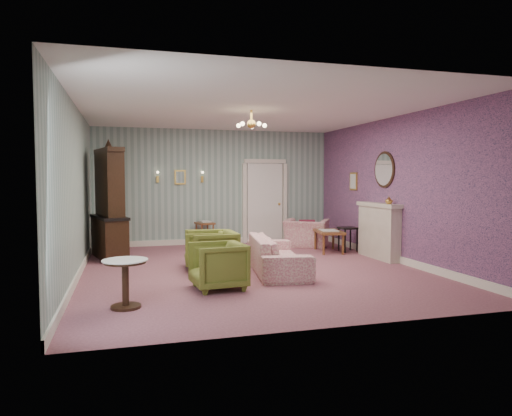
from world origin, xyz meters
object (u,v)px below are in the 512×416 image
object	(u,v)px
sofa_chintz	(277,248)
pedestal_table	(125,284)
olive_chair_c	(206,247)
fireplace	(379,231)
olive_chair_b	(213,250)
side_table_black	(348,239)
dresser	(109,200)
olive_chair_a	(218,263)
coffee_table	(329,241)
wingback_chair	(306,228)

from	to	relation	value
sofa_chintz	pedestal_table	distance (m)	3.12
olive_chair_c	fireplace	bearing A→B (deg)	97.37
olive_chair_b	fireplace	bearing A→B (deg)	97.99
sofa_chintz	olive_chair_c	bearing A→B (deg)	67.40
sofa_chintz	side_table_black	size ratio (longest dim) A/B	3.85
sofa_chintz	pedestal_table	bearing A→B (deg)	131.19
sofa_chintz	dresser	distance (m)	3.83
olive_chair_b	olive_chair_c	size ratio (longest dim) A/B	1.06
fireplace	dresser	bearing A→B (deg)	163.84
olive_chair_a	coffee_table	xyz separation A→B (m)	(3.10, 2.82, -0.14)
olive_chair_b	wingback_chair	distance (m)	3.78
fireplace	pedestal_table	xyz separation A→B (m)	(-5.09, -2.45, -0.26)
olive_chair_a	fireplace	xyz separation A→B (m)	(3.75, 1.75, 0.19)
olive_chair_c	dresser	world-z (taller)	dresser
olive_chair_b	fireplace	xyz separation A→B (m)	(3.61, 0.55, 0.17)
side_table_black	wingback_chair	bearing A→B (deg)	120.82
olive_chair_b	fireplace	distance (m)	3.65
pedestal_table	dresser	bearing A→B (deg)	94.64
wingback_chair	side_table_black	world-z (taller)	wingback_chair
olive_chair_a	wingback_chair	bearing A→B (deg)	136.68
olive_chair_a	dresser	distance (m)	3.81
olive_chair_b	dresser	xyz separation A→B (m)	(-1.81, 2.12, 0.80)
fireplace	side_table_black	bearing A→B (deg)	102.12
olive_chair_a	olive_chair_b	world-z (taller)	olive_chair_b
olive_chair_a	side_table_black	xyz separation A→B (m)	(3.54, 2.73, -0.11)
wingback_chair	side_table_black	distance (m)	1.19
olive_chair_a	coffee_table	bearing A→B (deg)	127.00
coffee_table	pedestal_table	distance (m)	5.67
dresser	sofa_chintz	bearing A→B (deg)	-53.15
pedestal_table	olive_chair_b	bearing A→B (deg)	52.13
olive_chair_b	sofa_chintz	distance (m)	1.15
olive_chair_a	olive_chair_c	size ratio (longest dim) A/B	1.00
olive_chair_b	wingback_chair	world-z (taller)	wingback_chair
olive_chair_a	olive_chair_b	bearing A→B (deg)	168.18
wingback_chair	dresser	size ratio (longest dim) A/B	0.42
olive_chair_c	wingback_chair	distance (m)	3.50
olive_chair_a	sofa_chintz	distance (m)	1.62
olive_chair_c	coffee_table	xyz separation A→B (m)	(3.01, 1.12, -0.14)
sofa_chintz	side_table_black	bearing A→B (deg)	-44.24
fireplace	coffee_table	distance (m)	1.29
olive_chair_b	wingback_chair	xyz separation A→B (m)	(2.80, 2.54, 0.03)
wingback_chair	pedestal_table	size ratio (longest dim) A/B	1.60
olive_chair_a	sofa_chintz	size ratio (longest dim) A/B	0.36
olive_chair_c	side_table_black	bearing A→B (deg)	113.21
coffee_table	side_table_black	distance (m)	0.45
olive_chair_c	dresser	size ratio (longest dim) A/B	0.32
olive_chair_c	olive_chair_b	bearing A→B (deg)	11.52
olive_chair_b	olive_chair_c	xyz separation A→B (m)	(-0.04, 0.49, -0.02)
olive_chair_a	fireplace	size ratio (longest dim) A/B	0.56
olive_chair_b	olive_chair_c	bearing A→B (deg)	-175.64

